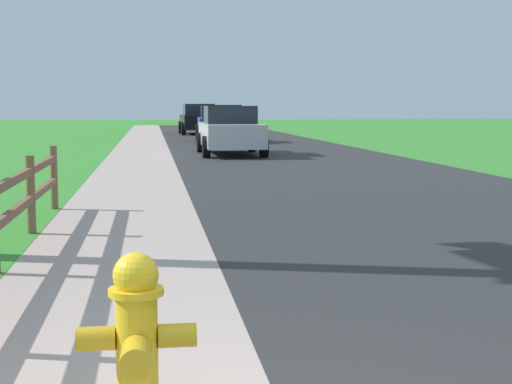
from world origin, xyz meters
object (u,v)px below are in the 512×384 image
at_px(parked_suv_silver, 230,131).
at_px(fire_hydrant, 137,334).
at_px(parked_car_black, 198,119).
at_px(parked_car_white, 199,116).
at_px(parked_car_blue, 221,123).

bearing_deg(parked_suv_silver, fire_hydrant, -97.18).
relative_size(parked_suv_silver, parked_car_black, 0.99).
distance_m(fire_hydrant, parked_car_white, 48.36).
xyz_separation_m(fire_hydrant, parked_car_black, (2.70, 38.87, 0.42)).
xyz_separation_m(fire_hydrant, parked_suv_silver, (2.60, 20.64, 0.35)).
bearing_deg(parked_car_black, parked_car_blue, -87.69).
distance_m(parked_car_black, parked_car_white, 9.39).
distance_m(fire_hydrant, parked_car_blue, 29.55).
height_order(parked_car_blue, parked_car_black, parked_car_black).
bearing_deg(parked_car_blue, parked_car_black, 92.31).
distance_m(fire_hydrant, parked_car_black, 38.97).
distance_m(parked_suv_silver, parked_car_black, 18.23).
relative_size(parked_car_blue, parked_car_black, 0.93).
height_order(fire_hydrant, parked_car_blue, parked_car_blue).
height_order(fire_hydrant, parked_car_black, parked_car_black).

